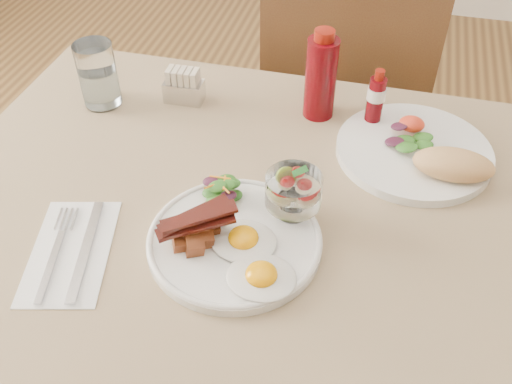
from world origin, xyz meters
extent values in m
cylinder|color=#503619|center=(-0.59, 0.36, 0.35)|extent=(0.06, 0.06, 0.71)
cube|color=#503619|center=(0.00, 0.00, 0.73)|extent=(1.30, 0.85, 0.04)
cube|color=#98835D|center=(0.00, 0.00, 0.75)|extent=(1.33, 0.88, 0.00)
cylinder|color=#503619|center=(-0.18, 0.57, 0.23)|extent=(0.04, 0.04, 0.45)
cylinder|color=#503619|center=(0.18, 0.57, 0.23)|extent=(0.04, 0.04, 0.45)
cylinder|color=#503619|center=(-0.18, 0.93, 0.23)|extent=(0.04, 0.04, 0.45)
cylinder|color=#503619|center=(0.18, 0.93, 0.23)|extent=(0.04, 0.04, 0.45)
cube|color=#503619|center=(0.00, 0.75, 0.47)|extent=(0.42, 0.42, 0.03)
cube|color=#503619|center=(0.00, 0.55, 0.70)|extent=(0.42, 0.03, 0.46)
cylinder|color=white|center=(-0.09, -0.09, 0.76)|extent=(0.28, 0.28, 0.02)
ellipsoid|color=silver|center=(-0.03, -0.16, 0.77)|extent=(0.13, 0.12, 0.01)
ellipsoid|color=#FF9C05|center=(-0.03, -0.16, 0.78)|extent=(0.05, 0.05, 0.03)
ellipsoid|color=silver|center=(-0.08, -0.10, 0.77)|extent=(0.13, 0.12, 0.01)
ellipsoid|color=#FF9C05|center=(-0.08, -0.10, 0.78)|extent=(0.05, 0.05, 0.03)
cube|color=brown|center=(-0.16, -0.10, 0.78)|extent=(0.03, 0.03, 0.02)
cube|color=brown|center=(-0.14, -0.11, 0.78)|extent=(0.03, 0.03, 0.03)
cube|color=brown|center=(-0.17, -0.13, 0.78)|extent=(0.03, 0.03, 0.02)
cube|color=brown|center=(-0.13, -0.09, 0.78)|extent=(0.03, 0.03, 0.02)
cube|color=brown|center=(-0.15, -0.13, 0.78)|extent=(0.03, 0.03, 0.03)
cube|color=brown|center=(-0.18, -0.10, 0.78)|extent=(0.03, 0.03, 0.02)
cube|color=brown|center=(-0.14, -0.11, 0.80)|extent=(0.03, 0.03, 0.02)
cube|color=brown|center=(-0.16, -0.12, 0.80)|extent=(0.03, 0.03, 0.02)
cube|color=brown|center=(-0.14, -0.10, 0.80)|extent=(0.03, 0.03, 0.02)
cube|color=#51150D|center=(-0.15, -0.11, 0.80)|extent=(0.11, 0.09, 0.01)
cube|color=#51150D|center=(-0.15, -0.11, 0.81)|extent=(0.12, 0.08, 0.01)
cube|color=#51150D|center=(-0.15, -0.10, 0.82)|extent=(0.10, 0.10, 0.01)
cube|color=#51150D|center=(-0.14, -0.11, 0.82)|extent=(0.11, 0.09, 0.01)
ellipsoid|color=#224713|center=(-0.14, -0.01, 0.77)|extent=(0.05, 0.04, 0.01)
ellipsoid|color=#224713|center=(-0.12, -0.01, 0.78)|extent=(0.04, 0.04, 0.01)
ellipsoid|color=#381224|center=(-0.15, 0.01, 0.78)|extent=(0.04, 0.03, 0.01)
ellipsoid|color=#224713|center=(-0.14, -0.03, 0.78)|extent=(0.04, 0.04, 0.01)
ellipsoid|color=#224713|center=(-0.16, -0.01, 0.78)|extent=(0.04, 0.03, 0.01)
ellipsoid|color=#381224|center=(-0.13, -0.02, 0.79)|extent=(0.04, 0.03, 0.01)
ellipsoid|color=#224713|center=(-0.14, 0.01, 0.79)|extent=(0.04, 0.04, 0.01)
ellipsoid|color=#224713|center=(-0.13, 0.00, 0.80)|extent=(0.04, 0.03, 0.01)
ellipsoid|color=#381224|center=(-0.16, 0.00, 0.80)|extent=(0.03, 0.03, 0.01)
ellipsoid|color=#224713|center=(-0.14, -0.02, 0.80)|extent=(0.04, 0.03, 0.01)
ellipsoid|color=#224713|center=(-0.13, -0.01, 0.80)|extent=(0.04, 0.03, 0.01)
cylinder|color=orange|center=(-0.14, -0.01, 0.80)|extent=(0.01, 0.04, 0.01)
cylinder|color=orange|center=(-0.15, 0.00, 0.80)|extent=(0.04, 0.00, 0.01)
cylinder|color=orange|center=(-0.13, -0.02, 0.80)|extent=(0.03, 0.03, 0.01)
cylinder|color=orange|center=(-0.15, -0.02, 0.80)|extent=(0.03, 0.03, 0.01)
cylinder|color=white|center=(-0.02, -0.01, 0.77)|extent=(0.05, 0.05, 0.01)
cylinder|color=white|center=(-0.02, -0.01, 0.79)|extent=(0.02, 0.02, 0.02)
cylinder|color=white|center=(-0.02, -0.01, 0.82)|extent=(0.09, 0.09, 0.05)
cylinder|color=#FFF0B4|center=(-0.03, -0.01, 0.81)|extent=(0.03, 0.03, 0.01)
cylinder|color=#FFF0B4|center=(0.00, -0.01, 0.81)|extent=(0.03, 0.03, 0.01)
cylinder|color=#FFF0B4|center=(-0.02, 0.00, 0.82)|extent=(0.03, 0.03, 0.01)
cylinder|color=#91B838|center=(-0.03, 0.00, 0.84)|extent=(0.04, 0.04, 0.01)
cone|color=red|center=(0.00, -0.02, 0.84)|extent=(0.03, 0.03, 0.03)
cone|color=red|center=(-0.03, -0.02, 0.84)|extent=(0.03, 0.03, 0.03)
cone|color=red|center=(-0.02, 0.00, 0.85)|extent=(0.03, 0.03, 0.03)
ellipsoid|color=#328D39|center=(-0.01, -0.01, 0.86)|extent=(0.02, 0.01, 0.00)
ellipsoid|color=#328D39|center=(-0.01, -0.01, 0.86)|extent=(0.02, 0.01, 0.00)
cylinder|color=white|center=(0.17, 0.21, 0.76)|extent=(0.29, 0.29, 0.02)
ellipsoid|color=#224713|center=(0.15, 0.22, 0.78)|extent=(0.05, 0.04, 0.01)
ellipsoid|color=#224713|center=(0.18, 0.24, 0.78)|extent=(0.05, 0.04, 0.01)
ellipsoid|color=#381224|center=(0.13, 0.21, 0.78)|extent=(0.05, 0.04, 0.01)
ellipsoid|color=#224713|center=(0.15, 0.19, 0.79)|extent=(0.05, 0.04, 0.01)
ellipsoid|color=#224713|center=(0.19, 0.20, 0.79)|extent=(0.04, 0.04, 0.01)
ellipsoid|color=#381224|center=(0.14, 0.25, 0.79)|extent=(0.04, 0.03, 0.01)
ellipsoid|color=red|center=(0.16, 0.26, 0.78)|extent=(0.05, 0.04, 0.03)
ellipsoid|color=tan|center=(0.24, 0.15, 0.80)|extent=(0.16, 0.12, 0.06)
cylinder|color=#52040A|center=(-0.03, 0.30, 0.84)|extent=(0.08, 0.08, 0.17)
cylinder|color=maroon|center=(-0.03, 0.30, 0.93)|extent=(0.05, 0.05, 0.02)
cylinder|color=#52040A|center=(0.08, 0.29, 0.81)|extent=(0.03, 0.03, 0.11)
cylinder|color=white|center=(0.08, 0.29, 0.83)|extent=(0.04, 0.04, 0.03)
cylinder|color=maroon|center=(0.08, 0.29, 0.87)|extent=(0.02, 0.02, 0.02)
cube|color=silver|center=(-0.31, 0.28, 0.77)|extent=(0.08, 0.05, 0.05)
cube|color=beige|center=(-0.34, 0.28, 0.80)|extent=(0.01, 0.04, 0.05)
cube|color=beige|center=(-0.32, 0.28, 0.80)|extent=(0.01, 0.04, 0.05)
cube|color=beige|center=(-0.31, 0.28, 0.80)|extent=(0.01, 0.04, 0.05)
cube|color=beige|center=(-0.30, 0.28, 0.80)|extent=(0.01, 0.04, 0.05)
cube|color=beige|center=(-0.28, 0.28, 0.80)|extent=(0.01, 0.04, 0.05)
cylinder|color=white|center=(-0.48, 0.23, 0.82)|extent=(0.08, 0.08, 0.14)
cylinder|color=silver|center=(-0.48, 0.23, 0.79)|extent=(0.07, 0.07, 0.08)
cube|color=white|center=(-0.34, -0.17, 0.75)|extent=(0.17, 0.25, 0.00)
cube|color=silver|center=(-0.32, -0.16, 0.76)|extent=(0.07, 0.21, 0.00)
cube|color=silver|center=(-0.36, -0.21, 0.76)|extent=(0.05, 0.14, 0.00)
cube|color=silver|center=(-0.39, -0.11, 0.76)|extent=(0.02, 0.05, 0.00)
cube|color=silver|center=(-0.39, -0.11, 0.76)|extent=(0.02, 0.05, 0.00)
cube|color=silver|center=(-0.38, -0.11, 0.76)|extent=(0.02, 0.05, 0.00)
cube|color=silver|center=(-0.37, -0.11, 0.76)|extent=(0.02, 0.05, 0.00)
camera|label=1|loc=(0.09, -0.68, 1.44)|focal=40.00mm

